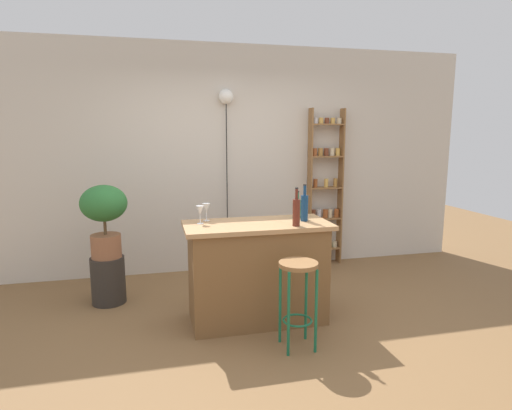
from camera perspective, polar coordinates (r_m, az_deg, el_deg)
name	(u,v)px	position (r m, az deg, el deg)	size (l,w,h in m)	color
ground	(265,334)	(3.91, 1.24, -16.75)	(12.00, 12.00, 0.00)	brown
back_wall	(226,160)	(5.42, -4.03, 6.04)	(6.40, 0.10, 2.80)	beige
kitchen_counter	(257,272)	(4.00, 0.15, -8.88)	(1.32, 0.62, 0.93)	brown
bar_stool	(298,285)	(3.50, 5.62, -10.62)	(0.32, 0.32, 0.72)	#196642
spice_shelf	(325,189)	(5.68, 9.21, 2.17)	(0.45, 0.15, 2.04)	olive
plant_stool	(108,280)	(4.71, -19.08, -9.43)	(0.34, 0.34, 0.48)	#2D2823
potted_plant	(104,213)	(4.54, -19.57, -1.05)	(0.46, 0.41, 0.74)	#935B3D
bottle_sauce_amber	(304,207)	(3.97, 6.47, -0.29)	(0.07, 0.07, 0.34)	navy
bottle_soda_blue	(297,208)	(4.11, 5.50, -0.37)	(0.08, 0.08, 0.26)	#236638
bottle_wine_red	(296,212)	(3.75, 5.39, -0.87)	(0.07, 0.07, 0.34)	#5B2319
wine_glass_left	(200,211)	(3.86, -7.48, -0.79)	(0.07, 0.07, 0.16)	silver
wine_glass_center	(206,208)	(3.98, -6.65, -0.45)	(0.07, 0.07, 0.16)	silver
pendant_globe_light	(226,101)	(5.31, -4.01, 13.64)	(0.18, 0.18, 2.26)	black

